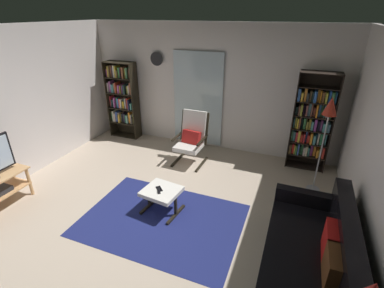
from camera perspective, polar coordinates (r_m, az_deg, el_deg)
name	(u,v)px	position (r m, az deg, el deg)	size (l,w,h in m)	color
ground_plane	(144,225)	(4.25, -9.69, -15.87)	(7.02, 7.02, 0.00)	#C2AE98
wall_back	(210,88)	(6.04, 3.67, 11.16)	(5.60, 0.06, 2.60)	silver
glass_door_panel	(198,100)	(6.12, 1.15, 8.98)	(1.10, 0.01, 2.00)	silver
area_rug	(162,220)	(4.30, -6.10, -14.98)	(2.29, 1.61, 0.01)	navy
bookshelf_near_tv	(123,97)	(6.82, -13.83, 9.15)	(0.71, 0.30, 1.77)	black
bookshelf_near_sofa	(311,123)	(5.64, 23.02, 3.99)	(0.70, 0.30, 1.84)	black
leather_sofa	(311,261)	(3.57, 23.01, -21.05)	(0.88, 1.95, 0.85)	black
lounge_armchair	(192,136)	(5.55, -0.06, 1.53)	(0.58, 0.66, 1.02)	black
ottoman	(162,194)	(4.27, -6.17, -9.94)	(0.57, 0.54, 0.39)	white
tv_remote	(159,191)	(4.20, -6.73, -9.38)	(0.04, 0.14, 0.02)	black
cell_phone	(159,189)	(4.25, -6.67, -9.00)	(0.07, 0.14, 0.01)	black
floor_lamp_by_shelf	(329,115)	(4.76, 25.99, 5.35)	(0.22, 0.22, 1.63)	#A5A5AD
wall_clock	(157,59)	(6.32, -7.16, 16.75)	(0.29, 0.03, 0.29)	silver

